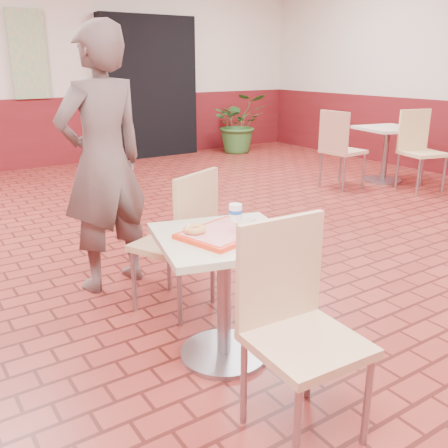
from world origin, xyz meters
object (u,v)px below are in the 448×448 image
chair_main_front (295,319)px  ring_donut (195,229)px  chair_main_back (182,235)px  main_table (224,277)px  second_table (386,145)px  serving_tray (224,233)px  chair_second_front (419,146)px  potted_plant (239,123)px  long_john_donut (246,226)px  chair_second_left (339,145)px  paper_cup (235,212)px  customer (103,162)px

chair_main_front → ring_donut: size_ratio=8.13×
chair_main_back → ring_donut: chair_main_back is taller
main_table → chair_main_front: size_ratio=0.75×
chair_main_back → second_table: size_ratio=1.27×
chair_main_front → serving_tray: bearing=88.5°
second_table → chair_second_front: bearing=-90.8°
chair_main_back → potted_plant: (3.67, 4.56, 0.00)m
main_table → long_john_donut: 0.29m
long_john_donut → ring_donut: bearing=156.8°
serving_tray → chair_second_front: bearing=23.8°
main_table → chair_second_left: chair_second_left is taller
ring_donut → paper_cup: (0.28, 0.05, 0.03)m
chair_second_left → potted_plant: (0.48, 2.79, -0.03)m
chair_main_front → chair_second_front: size_ratio=0.95×
long_john_donut → chair_main_back: bearing=91.6°
customer → long_john_donut: bearing=89.8°
chair_main_back → ring_donut: bearing=43.0°
paper_cup → chair_second_front: chair_second_front is taller
second_table → potted_plant: 2.89m
ring_donut → chair_second_front: chair_second_front is taller
main_table → paper_cup: 0.34m
second_table → customer: bearing=-165.8°
chair_main_back → serving_tray: bearing=57.5°
chair_main_back → chair_second_left: bearing=-175.4°
main_table → paper_cup: size_ratio=7.76×
chair_second_left → chair_main_front: bearing=128.2°
serving_tray → ring_donut: size_ratio=3.67×
chair_main_back → customer: bearing=-93.8°
chair_main_front → long_john_donut: chair_main_front is taller
chair_main_front → chair_main_back: size_ratio=1.01×
customer → chair_second_front: bearing=176.2°
chair_main_back → potted_plant: bearing=-153.2°
chair_main_back → customer: (-0.23, 0.62, 0.38)m
serving_tray → potted_plant: 6.36m
ring_donut → chair_second_left: (3.40, 2.29, -0.19)m
main_table → chair_second_left: 4.02m
serving_tray → main_table: bearing=-90.0°
serving_tray → chair_second_front: 4.41m
main_table → chair_second_front: 4.40m
customer → chair_second_left: 3.62m
chair_main_back → long_john_donut: bearing=67.2°
paper_cup → long_john_donut: bearing=-106.4°
second_table → ring_donut: bearing=-152.2°
serving_tray → potted_plant: (3.75, 5.14, -0.19)m
serving_tray → chair_second_left: chair_second_left is taller
customer → ring_donut: size_ratio=15.73×
serving_tray → chair_second_left: bearing=35.7°
main_table → serving_tray: bearing=90.0°
paper_cup → potted_plant: (3.60, 5.03, -0.25)m
serving_tray → paper_cup: bearing=36.9°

